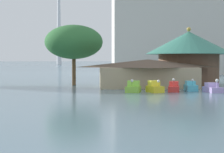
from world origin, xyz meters
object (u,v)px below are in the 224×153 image
at_px(pedal_boat_red, 174,87).
at_px(background_building_block, 172,23).
at_px(pedal_boat_yellow, 155,88).
at_px(pedal_boat_cyan, 191,87).
at_px(boathouse, 148,73).
at_px(shoreline_tree_mid, 74,42).
at_px(pedal_boat_lime, 133,88).
at_px(green_roof_pavilion, 189,53).
at_px(pedal_boat_lavender, 213,88).

distance_m(pedal_boat_red, background_building_block, 65.18).
distance_m(pedal_boat_yellow, pedal_boat_cyan, 5.53).
relative_size(pedal_boat_red, boathouse, 0.19).
distance_m(pedal_boat_yellow, boathouse, 8.91).
relative_size(boathouse, background_building_block, 0.44).
height_order(shoreline_tree_mid, background_building_block, background_building_block).
height_order(pedal_boat_lime, pedal_boat_yellow, pedal_boat_lime).
bearing_deg(boathouse, pedal_boat_yellow, -92.14).
distance_m(pedal_boat_lime, background_building_block, 67.00).
bearing_deg(pedal_boat_yellow, green_roof_pavilion, 133.78).
relative_size(pedal_boat_lavender, shoreline_tree_mid, 0.33).
relative_size(green_roof_pavilion, background_building_block, 0.41).
distance_m(pedal_boat_lime, pedal_boat_yellow, 2.67).
distance_m(pedal_boat_red, pedal_boat_lavender, 4.81).
bearing_deg(pedal_boat_yellow, pedal_boat_red, 92.30).
bearing_deg(shoreline_tree_mid, boathouse, -25.47).
height_order(pedal_boat_cyan, boathouse, boathouse).
xyz_separation_m(pedal_boat_yellow, green_roof_pavilion, (7.83, 14.58, 4.53)).
bearing_deg(pedal_boat_lime, pedal_boat_cyan, 118.56).
bearing_deg(boathouse, pedal_boat_lime, -109.37).
bearing_deg(pedal_boat_red, background_building_block, -177.38).
xyz_separation_m(pedal_boat_cyan, background_building_block, (9.79, 61.29, 13.95)).
distance_m(pedal_boat_yellow, pedal_boat_lavender, 7.31).
bearing_deg(shoreline_tree_mid, pedal_boat_cyan, -36.89).
height_order(pedal_boat_lime, shoreline_tree_mid, shoreline_tree_mid).
relative_size(pedal_boat_red, green_roof_pavilion, 0.20).
relative_size(pedal_boat_lime, background_building_block, 0.08).
relative_size(pedal_boat_yellow, pedal_boat_red, 0.94).
distance_m(pedal_boat_cyan, pedal_boat_lavender, 3.13).
height_order(pedal_boat_yellow, pedal_boat_cyan, pedal_boat_yellow).
height_order(pedal_boat_yellow, background_building_block, background_building_block).
bearing_deg(pedal_boat_lime, green_roof_pavilion, 158.79).
relative_size(pedal_boat_cyan, green_roof_pavilion, 0.17).
height_order(pedal_boat_cyan, green_roof_pavilion, green_roof_pavilion).
xyz_separation_m(boathouse, green_roof_pavilion, (7.50, 5.82, 2.96)).
bearing_deg(pedal_boat_red, pedal_boat_yellow, -55.99).
relative_size(pedal_boat_red, background_building_block, 0.08).
xyz_separation_m(pedal_boat_lime, pedal_boat_lavender, (9.96, -0.34, -0.09)).
relative_size(pedal_boat_cyan, background_building_block, 0.07).
xyz_separation_m(pedal_boat_yellow, pedal_boat_red, (2.61, 0.97, -0.06)).
bearing_deg(green_roof_pavilion, pedal_boat_yellow, -118.23).
bearing_deg(boathouse, pedal_boat_red, -73.65).
xyz_separation_m(pedal_boat_red, shoreline_tree_mid, (-13.34, 13.06, 6.33)).
distance_m(pedal_boat_yellow, background_building_block, 66.63).
bearing_deg(pedal_boat_yellow, pedal_boat_lime, -114.40).
height_order(pedal_boat_lavender, boathouse, boathouse).
bearing_deg(pedal_boat_yellow, boathouse, 159.88).
xyz_separation_m(pedal_boat_yellow, background_building_block, (14.88, 63.45, 13.90)).
bearing_deg(pedal_boat_lavender, pedal_boat_yellow, -97.36).
xyz_separation_m(pedal_boat_lime, shoreline_tree_mid, (-8.08, 13.73, 6.28)).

